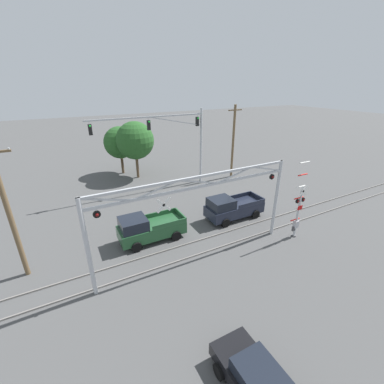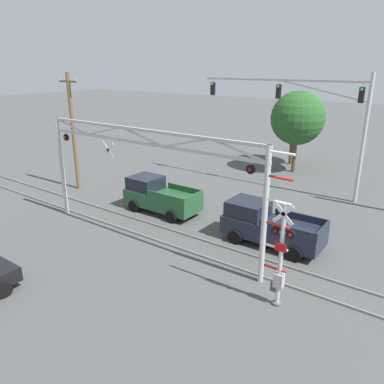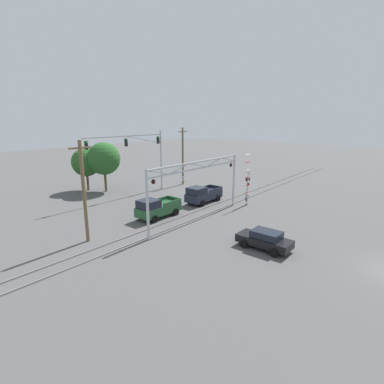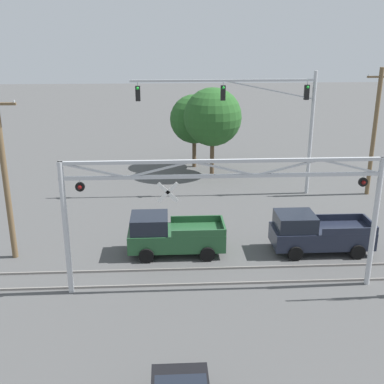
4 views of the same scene
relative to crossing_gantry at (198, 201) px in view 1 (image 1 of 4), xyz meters
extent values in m
cube|color=gray|center=(0.02, 0.28, -4.14)|extent=(80.00, 0.08, 0.10)
cube|color=gray|center=(0.02, 1.72, -4.14)|extent=(80.00, 0.08, 0.10)
cylinder|color=#B7BABF|center=(-6.48, 0.00, -1.28)|extent=(0.23, 0.23, 5.82)
cylinder|color=#B7BABF|center=(6.52, 0.00, -1.28)|extent=(0.23, 0.23, 5.82)
cube|color=#B7BABF|center=(0.02, 0.00, 0.94)|extent=(13.23, 0.14, 0.14)
cube|color=#B7BABF|center=(0.02, 0.00, 1.57)|extent=(13.23, 0.14, 0.14)
cube|color=#B7BABF|center=(-5.18, 0.00, 1.25)|extent=(2.62, 0.08, 0.70)
cube|color=#B7BABF|center=(-2.58, 0.00, 1.25)|extent=(2.62, 0.08, 0.70)
cube|color=#B7BABF|center=(0.02, 0.00, 1.25)|extent=(2.62, 0.08, 0.70)
cube|color=#B7BABF|center=(2.62, 0.00, 1.25)|extent=(2.62, 0.08, 0.70)
cube|color=#B7BABF|center=(5.22, 0.00, 1.25)|extent=(2.62, 0.08, 0.70)
cylinder|color=black|center=(-5.77, 0.00, 0.58)|extent=(0.38, 0.10, 0.38)
sphere|color=#590C0C|center=(-5.77, -0.07, 0.58)|extent=(0.18, 0.18, 0.18)
cylinder|color=#B7BABF|center=(-5.77, 0.00, 0.82)|extent=(0.04, 0.04, 0.10)
cylinder|color=black|center=(5.80, 0.00, 0.58)|extent=(0.38, 0.10, 0.38)
sphere|color=#590C0C|center=(5.80, -0.07, 0.58)|extent=(0.18, 0.18, 0.18)
cylinder|color=#B7BABF|center=(5.80, 0.00, 0.82)|extent=(0.04, 0.04, 0.10)
cube|color=white|center=(-2.26, -0.10, 0.32)|extent=(0.88, 0.03, 0.88)
cube|color=white|center=(-2.26, -0.10, 0.32)|extent=(0.88, 0.03, 0.88)
cylinder|color=black|center=(-2.26, -0.12, 0.32)|extent=(0.04, 0.04, 0.02)
cylinder|color=#B7BABF|center=(7.75, -1.10, -2.14)|extent=(0.16, 0.16, 4.10)
cylinder|color=#59595B|center=(7.75, -1.10, -4.14)|extent=(0.35, 0.35, 0.10)
cube|color=white|center=(7.75, -1.21, -0.44)|extent=(0.78, 0.03, 0.78)
cube|color=white|center=(7.75, -1.21, -0.44)|extent=(0.78, 0.03, 0.78)
cylinder|color=black|center=(7.75, -1.23, -0.44)|extent=(0.04, 0.04, 0.02)
cylinder|color=black|center=(7.47, -1.10, -1.19)|extent=(0.32, 0.09, 0.32)
sphere|color=#590C0C|center=(7.47, -1.16, -1.19)|extent=(0.16, 0.16, 0.16)
cylinder|color=black|center=(8.03, -1.10, -1.19)|extent=(0.32, 0.09, 0.32)
sphere|color=#590C0C|center=(8.03, -1.16, -1.19)|extent=(0.16, 0.16, 0.16)
cube|color=#B7BABF|center=(7.75, -1.10, -1.19)|extent=(0.64, 0.06, 0.06)
cube|color=red|center=(7.75, -1.20, -1.74)|extent=(0.44, 0.02, 0.32)
cube|color=#B2B2B7|center=(7.75, -1.10, -3.14)|extent=(0.36, 0.28, 0.56)
cylinder|color=red|center=(7.56, -1.10, -2.70)|extent=(0.87, 0.09, 0.10)
cylinder|color=white|center=(7.55, -1.10, -1.83)|extent=(0.87, 0.09, 0.10)
cylinder|color=red|center=(7.54, -1.10, -0.96)|extent=(0.87, 0.09, 0.10)
cylinder|color=white|center=(7.52, -1.10, -0.08)|extent=(0.87, 0.09, 0.10)
cylinder|color=red|center=(7.51, -1.10, 0.79)|extent=(0.87, 0.09, 0.10)
cylinder|color=white|center=(7.50, -1.10, 1.66)|extent=(0.87, 0.09, 0.10)
cube|color=#3F3F42|center=(7.57, -1.10, -3.49)|extent=(0.24, 0.12, 0.36)
cylinder|color=#B7BABF|center=(7.32, 12.45, -0.06)|extent=(0.24, 0.24, 8.24)
cube|color=#B7BABF|center=(1.39, 12.45, 3.46)|extent=(11.85, 0.14, 0.14)
cube|color=#B7BABF|center=(4.36, 12.45, 2.86)|extent=(5.94, 0.08, 1.28)
cylinder|color=#B7BABF|center=(-4.03, 12.45, 3.31)|extent=(0.04, 0.04, 0.30)
cube|color=black|center=(-4.03, 12.45, 2.69)|extent=(0.30, 0.26, 0.94)
sphere|color=green|center=(-4.03, 12.29, 3.03)|extent=(0.18, 0.18, 0.18)
cylinder|color=#B7BABF|center=(1.39, 12.45, 3.31)|extent=(0.04, 0.04, 0.30)
cube|color=black|center=(1.39, 12.45, 2.69)|extent=(0.30, 0.26, 0.94)
sphere|color=green|center=(1.39, 12.29, 3.03)|extent=(0.18, 0.18, 0.18)
cylinder|color=#B7BABF|center=(6.82, 12.45, 3.31)|extent=(0.04, 0.04, 0.30)
cube|color=black|center=(6.82, 12.45, 2.69)|extent=(0.30, 0.26, 0.94)
sphere|color=green|center=(6.82, 12.29, 3.03)|extent=(0.18, 0.18, 0.18)
cube|color=#23512D|center=(-1.86, 3.58, -3.37)|extent=(4.79, 1.95, 0.90)
cube|color=black|center=(-3.19, 3.58, -2.52)|extent=(1.83, 1.79, 0.79)
cube|color=#23512D|center=(-0.85, 2.65, -2.74)|extent=(2.56, 0.08, 0.35)
cube|color=#23512D|center=(-0.85, 4.51, -2.74)|extent=(2.56, 0.08, 0.35)
cube|color=#23512D|center=(0.48, 3.58, -2.74)|extent=(0.10, 1.87, 0.35)
cylinder|color=black|center=(-3.35, 2.59, -3.82)|extent=(0.74, 0.24, 0.74)
cylinder|color=black|center=(-3.35, 4.56, -3.82)|extent=(0.74, 0.24, 0.74)
cylinder|color=black|center=(-0.38, 2.59, -3.82)|extent=(0.74, 0.24, 0.74)
cylinder|color=black|center=(-0.38, 4.56, -3.82)|extent=(0.74, 0.24, 0.74)
cube|color=#1E2333|center=(5.47, 3.42, -3.37)|extent=(4.99, 1.95, 0.90)
cube|color=black|center=(4.07, 3.42, -2.52)|extent=(1.90, 1.79, 0.79)
cube|color=#1E2333|center=(6.52, 2.48, -2.74)|extent=(2.69, 0.08, 0.35)
cube|color=#1E2333|center=(6.52, 4.35, -2.74)|extent=(2.69, 0.08, 0.35)
cube|color=#1E2333|center=(7.92, 3.42, -2.74)|extent=(0.10, 1.87, 0.35)
cylinder|color=black|center=(3.92, 2.43, -3.82)|extent=(0.74, 0.24, 0.74)
cylinder|color=black|center=(3.92, 4.40, -3.82)|extent=(0.74, 0.24, 0.74)
cylinder|color=black|center=(7.02, 2.43, -3.82)|extent=(0.74, 0.24, 0.74)
cylinder|color=black|center=(7.02, 4.40, -3.82)|extent=(0.74, 0.24, 0.74)
cube|color=black|center=(-2.00, -8.31, -3.00)|extent=(1.46, 2.16, 0.54)
cylinder|color=black|center=(-2.87, -6.90, -3.87)|extent=(0.24, 0.63, 0.63)
cylinder|color=black|center=(-1.13, -6.90, -3.87)|extent=(0.24, 0.63, 0.63)
cylinder|color=brown|center=(-9.88, 3.56, -0.10)|extent=(0.28, 0.28, 8.18)
cylinder|color=silver|center=(-9.06, 3.56, 3.49)|extent=(0.08, 0.08, 0.12)
cylinder|color=brown|center=(11.42, 12.03, 0.05)|extent=(0.28, 0.28, 8.46)
cube|color=brown|center=(11.42, 12.03, 3.68)|extent=(1.80, 0.12, 0.12)
cylinder|color=silver|center=(10.60, 12.03, 3.78)|extent=(0.08, 0.08, 0.12)
cylinder|color=silver|center=(12.24, 12.03, 3.78)|extent=(0.08, 0.08, 0.12)
cylinder|color=brown|center=(1.20, 17.12, -2.69)|extent=(0.32, 0.32, 2.99)
sphere|color=#265623|center=(1.20, 17.12, 0.33)|extent=(4.36, 4.36, 4.36)
cylinder|color=brown|center=(-0.02, 19.56, -2.89)|extent=(0.32, 0.32, 2.58)
sphere|color=#265623|center=(-0.02, 19.56, -0.24)|extent=(3.89, 3.89, 3.89)
camera|label=1|loc=(-6.86, -12.09, 6.62)|focal=24.00mm
camera|label=2|loc=(12.21, -12.79, 4.46)|focal=35.00mm
camera|label=3|loc=(-21.97, -17.57, 5.56)|focal=28.00mm
camera|label=4|loc=(-2.29, -18.49, 6.59)|focal=45.00mm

